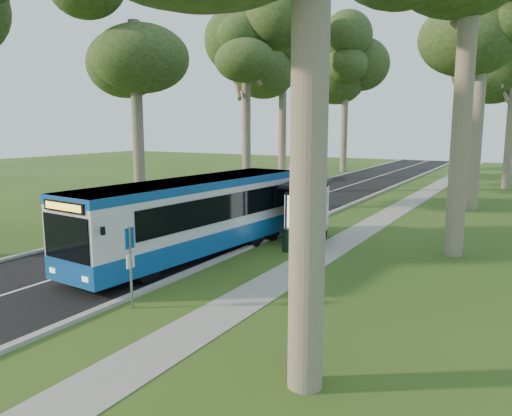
{
  "coord_description": "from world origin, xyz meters",
  "views": [
    {
      "loc": [
        10.13,
        -14.35,
        5.04
      ],
      "look_at": [
        -0.03,
        3.59,
        1.6
      ],
      "focal_mm": 35.0,
      "sensor_mm": 36.0,
      "label": 1
    }
  ],
  "objects_px": {
    "bus_shelter": "(305,201)",
    "litter_bin": "(288,240)",
    "car_silver": "(299,172)",
    "bus_stop_sign": "(130,257)",
    "bus": "(194,217)",
    "car_white": "(301,172)"
  },
  "relations": [
    {
      "from": "car_white",
      "to": "bus_stop_sign",
      "type": "bearing_deg",
      "value": -92.15
    },
    {
      "from": "bus_stop_sign",
      "to": "bus_shelter",
      "type": "xyz_separation_m",
      "value": [
        1.06,
        9.4,
        0.37
      ]
    },
    {
      "from": "bus_shelter",
      "to": "litter_bin",
      "type": "height_order",
      "value": "bus_shelter"
    },
    {
      "from": "litter_bin",
      "to": "bus",
      "type": "bearing_deg",
      "value": -139.52
    },
    {
      "from": "car_silver",
      "to": "car_white",
      "type": "bearing_deg",
      "value": -64.93
    },
    {
      "from": "litter_bin",
      "to": "bus_shelter",
      "type": "bearing_deg",
      "value": 88.24
    },
    {
      "from": "car_white",
      "to": "bus",
      "type": "bearing_deg",
      "value": -92.71
    },
    {
      "from": "bus",
      "to": "car_white",
      "type": "xyz_separation_m",
      "value": [
        -7.31,
        26.02,
        -0.71
      ]
    },
    {
      "from": "bus_stop_sign",
      "to": "litter_bin",
      "type": "distance_m",
      "value": 7.99
    },
    {
      "from": "car_white",
      "to": "car_silver",
      "type": "bearing_deg",
      "value": 105.33
    },
    {
      "from": "bus_stop_sign",
      "to": "bus_shelter",
      "type": "relative_size",
      "value": 0.71
    },
    {
      "from": "litter_bin",
      "to": "car_white",
      "type": "xyz_separation_m",
      "value": [
        -10.17,
        23.57,
        0.37
      ]
    },
    {
      "from": "car_silver",
      "to": "bus_shelter",
      "type": "bearing_deg",
      "value": -73.35
    },
    {
      "from": "bus",
      "to": "bus_shelter",
      "type": "distance_m",
      "value": 4.94
    },
    {
      "from": "bus",
      "to": "car_white",
      "type": "height_order",
      "value": "bus"
    },
    {
      "from": "bus",
      "to": "bus_shelter",
      "type": "height_order",
      "value": "bus"
    },
    {
      "from": "bus_shelter",
      "to": "litter_bin",
      "type": "bearing_deg",
      "value": -100.89
    },
    {
      "from": "bus_stop_sign",
      "to": "litter_bin",
      "type": "bearing_deg",
      "value": 82.09
    },
    {
      "from": "car_white",
      "to": "car_silver",
      "type": "height_order",
      "value": "car_white"
    },
    {
      "from": "bus_shelter",
      "to": "litter_bin",
      "type": "xyz_separation_m",
      "value": [
        -0.05,
        -1.54,
        -1.37
      ]
    },
    {
      "from": "bus",
      "to": "car_silver",
      "type": "xyz_separation_m",
      "value": [
        -7.97,
        27.01,
        -0.79
      ]
    },
    {
      "from": "litter_bin",
      "to": "car_silver",
      "type": "xyz_separation_m",
      "value": [
        -10.84,
        24.57,
        0.28
      ]
    }
  ]
}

